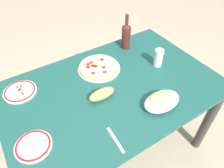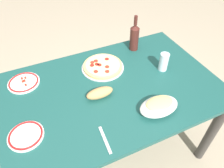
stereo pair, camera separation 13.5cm
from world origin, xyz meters
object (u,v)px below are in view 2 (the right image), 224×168
baked_pasta_dish (159,106)px  side_plate_far (26,135)px  dining_table (112,99)px  wine_bottle (134,37)px  water_glass (164,62)px  side_plate_near (24,82)px  pepperoni_pizza (103,66)px  bread_loaf (100,93)px

baked_pasta_dish → side_plate_far: (-0.73, 0.14, -0.03)m
dining_table → wine_bottle: wine_bottle is taller
dining_table → side_plate_far: bearing=-165.5°
wine_bottle → water_glass: (0.07, -0.31, -0.05)m
wine_bottle → side_plate_near: size_ratio=1.36×
dining_table → side_plate_far: 0.60m
pepperoni_pizza → side_plate_far: bearing=-148.8°
wine_bottle → pepperoni_pizza: bearing=-159.6°
side_plate_far → dining_table: bearing=14.5°
pepperoni_pizza → water_glass: water_glass is taller
wine_bottle → bread_loaf: bearing=-140.0°
baked_pasta_dish → wine_bottle: bearing=74.3°
baked_pasta_dish → pepperoni_pizza: bearing=106.1°
dining_table → side_plate_near: (-0.52, 0.28, 0.12)m
wine_bottle → side_plate_far: wine_bottle is taller
side_plate_near → bread_loaf: bearing=-37.8°
pepperoni_pizza → wine_bottle: bearing=20.4°
water_glass → side_plate_near: bearing=164.3°
dining_table → bread_loaf: (-0.10, -0.04, 0.15)m
side_plate_far → side_plate_near: bearing=83.7°
wine_bottle → side_plate_far: size_ratio=1.49×
water_glass → side_plate_near: 0.96m
dining_table → side_plate_far: side_plate_far is taller
pepperoni_pizza → wine_bottle: size_ratio=1.09×
wine_bottle → side_plate_near: 0.87m
pepperoni_pizza → side_plate_near: (-0.54, 0.07, -0.01)m
baked_pasta_dish → dining_table: bearing=120.2°
pepperoni_pizza → side_plate_near: bearing=172.8°
water_glass → bread_loaf: water_glass is taller
baked_pasta_dish → bread_loaf: bearing=138.0°
bread_loaf → side_plate_far: bearing=-167.5°
side_plate_near → bread_loaf: 0.53m
baked_pasta_dish → side_plate_near: baked_pasta_dish is taller
baked_pasta_dish → side_plate_far: size_ratio=1.27×
baked_pasta_dish → wine_bottle: (0.17, 0.62, 0.07)m
dining_table → pepperoni_pizza: pepperoni_pizza is taller
side_plate_far → pepperoni_pizza: bearing=31.2°
pepperoni_pizza → side_plate_far: (-0.59, -0.36, -0.01)m
wine_bottle → bread_loaf: wine_bottle is taller
side_plate_far → bread_loaf: size_ratio=1.09×
side_plate_near → side_plate_far: 0.43m
pepperoni_pizza → baked_pasta_dish: (0.14, -0.50, 0.03)m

